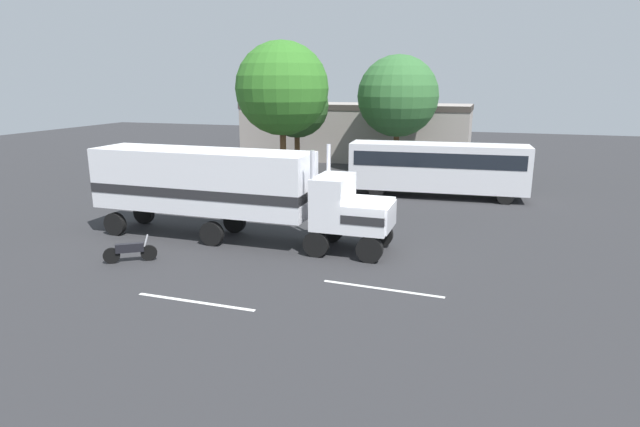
{
  "coord_description": "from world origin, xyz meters",
  "views": [
    {
      "loc": [
        4.24,
        -20.52,
        7.16
      ],
      "look_at": [
        -2.44,
        0.23,
        1.6
      ],
      "focal_mm": 28.99,
      "sensor_mm": 36.0,
      "label": 1
    }
  ],
  "objects_px": {
    "parked_bus": "(438,165)",
    "tree_right": "(398,96)",
    "tree_center": "(282,89)",
    "person_bystander": "(229,206)",
    "parked_car": "(203,175)",
    "tree_left": "(297,106)",
    "motorcycle": "(130,251)",
    "semi_truck": "(224,186)"
  },
  "relations": [
    {
      "from": "parked_bus",
      "to": "tree_right",
      "type": "height_order",
      "value": "tree_right"
    },
    {
      "from": "tree_center",
      "to": "parked_bus",
      "type": "bearing_deg",
      "value": -6.16
    },
    {
      "from": "person_bystander",
      "to": "parked_bus",
      "type": "distance_m",
      "value": 13.76
    },
    {
      "from": "person_bystander",
      "to": "parked_car",
      "type": "xyz_separation_m",
      "value": [
        -6.29,
        8.2,
        -0.09
      ]
    },
    {
      "from": "parked_bus",
      "to": "parked_car",
      "type": "height_order",
      "value": "parked_bus"
    },
    {
      "from": "tree_left",
      "to": "motorcycle",
      "type": "bearing_deg",
      "value": -86.83
    },
    {
      "from": "person_bystander",
      "to": "tree_right",
      "type": "relative_size",
      "value": 0.18
    },
    {
      "from": "parked_car",
      "to": "tree_center",
      "type": "distance_m",
      "value": 8.2
    },
    {
      "from": "parked_bus",
      "to": "tree_right",
      "type": "relative_size",
      "value": 1.2
    },
    {
      "from": "parked_car",
      "to": "semi_truck",
      "type": "bearing_deg",
      "value": -55.39
    },
    {
      "from": "semi_truck",
      "to": "motorcycle",
      "type": "bearing_deg",
      "value": -118.09
    },
    {
      "from": "person_bystander",
      "to": "parked_bus",
      "type": "bearing_deg",
      "value": 44.7
    },
    {
      "from": "person_bystander",
      "to": "tree_center",
      "type": "xyz_separation_m",
      "value": [
        -1.25,
        10.83,
        5.82
      ]
    },
    {
      "from": "parked_bus",
      "to": "tree_left",
      "type": "height_order",
      "value": "tree_left"
    },
    {
      "from": "person_bystander",
      "to": "tree_center",
      "type": "height_order",
      "value": "tree_center"
    },
    {
      "from": "tree_left",
      "to": "person_bystander",
      "type": "bearing_deg",
      "value": -82.26
    },
    {
      "from": "person_bystander",
      "to": "parked_car",
      "type": "height_order",
      "value": "person_bystander"
    },
    {
      "from": "parked_car",
      "to": "person_bystander",
      "type": "bearing_deg",
      "value": -52.54
    },
    {
      "from": "parked_bus",
      "to": "semi_truck",
      "type": "bearing_deg",
      "value": -124.53
    },
    {
      "from": "parked_bus",
      "to": "tree_right",
      "type": "distance_m",
      "value": 10.36
    },
    {
      "from": "tree_right",
      "to": "motorcycle",
      "type": "bearing_deg",
      "value": -104.67
    },
    {
      "from": "semi_truck",
      "to": "parked_bus",
      "type": "height_order",
      "value": "semi_truck"
    },
    {
      "from": "semi_truck",
      "to": "tree_left",
      "type": "xyz_separation_m",
      "value": [
        -3.47,
        19.07,
        2.77
      ]
    },
    {
      "from": "parked_car",
      "to": "tree_left",
      "type": "relative_size",
      "value": 0.56
    },
    {
      "from": "parked_car",
      "to": "tree_center",
      "type": "height_order",
      "value": "tree_center"
    },
    {
      "from": "parked_car",
      "to": "tree_right",
      "type": "height_order",
      "value": "tree_right"
    },
    {
      "from": "motorcycle",
      "to": "tree_right",
      "type": "bearing_deg",
      "value": 75.33
    },
    {
      "from": "semi_truck",
      "to": "motorcycle",
      "type": "relative_size",
      "value": 7.75
    },
    {
      "from": "semi_truck",
      "to": "tree_left",
      "type": "bearing_deg",
      "value": 100.31
    },
    {
      "from": "semi_truck",
      "to": "tree_right",
      "type": "xyz_separation_m",
      "value": [
        4.38,
        20.98,
        3.55
      ]
    },
    {
      "from": "motorcycle",
      "to": "tree_center",
      "type": "relative_size",
      "value": 0.18
    },
    {
      "from": "parked_car",
      "to": "motorcycle",
      "type": "xyz_separation_m",
      "value": [
        5.34,
        -15.01,
        -0.33
      ]
    },
    {
      "from": "tree_center",
      "to": "tree_right",
      "type": "distance_m",
      "value": 10.14
    },
    {
      "from": "semi_truck",
      "to": "person_bystander",
      "type": "xyz_separation_m",
      "value": [
        -1.25,
        2.71,
        -1.63
      ]
    },
    {
      "from": "semi_truck",
      "to": "tree_center",
      "type": "xyz_separation_m",
      "value": [
        -2.49,
        13.54,
        4.19
      ]
    },
    {
      "from": "semi_truck",
      "to": "tree_right",
      "type": "distance_m",
      "value": 21.72
    },
    {
      "from": "motorcycle",
      "to": "tree_center",
      "type": "distance_m",
      "value": 18.71
    },
    {
      "from": "parked_car",
      "to": "tree_center",
      "type": "bearing_deg",
      "value": 27.55
    },
    {
      "from": "tree_center",
      "to": "semi_truck",
      "type": "bearing_deg",
      "value": -79.57
    },
    {
      "from": "tree_left",
      "to": "tree_right",
      "type": "relative_size",
      "value": 0.85
    },
    {
      "from": "motorcycle",
      "to": "tree_center",
      "type": "xyz_separation_m",
      "value": [
        -0.3,
        17.64,
        6.24
      ]
    },
    {
      "from": "parked_car",
      "to": "tree_right",
      "type": "xyz_separation_m",
      "value": [
        11.91,
        10.06,
        5.26
      ]
    }
  ]
}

